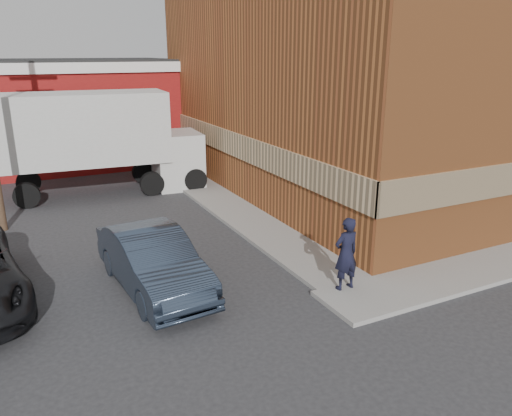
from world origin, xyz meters
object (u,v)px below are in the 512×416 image
warehouse (24,114)px  man (346,254)px  box_truck (106,136)px  brick_building (374,81)px  sedan (153,261)px

warehouse → man: warehouse is taller
box_truck → brick_building: bearing=-11.0°
brick_building → warehouse: size_ratio=1.12×
brick_building → warehouse: (-14.50, 11.00, -1.87)m
man → box_truck: box_truck is taller
brick_building → box_truck: size_ratio=2.02×
brick_building → box_truck: bearing=164.1°
sedan → brick_building: bearing=24.0°
brick_building → box_truck: brick_building is taller
sedan → box_truck: (0.84, 10.15, 1.72)m
man → sedan: bearing=-31.1°
man → warehouse: bearing=-74.8°
sedan → box_truck: box_truck is taller
man → box_truck: size_ratio=0.21×
man → box_truck: bearing=-76.6°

